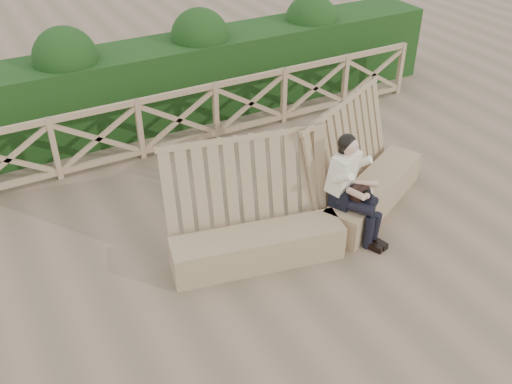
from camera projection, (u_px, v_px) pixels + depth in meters
ground at (280, 258)px, 7.73m from camera, size 60.00×60.00×0.00m
bench at (317, 207)px, 8.04m from camera, size 4.46×1.71×1.62m
woman at (351, 185)px, 7.75m from camera, size 0.64×1.00×1.56m
guardrail at (179, 120)px, 9.98m from camera, size 10.10×0.09×1.10m
hedge at (154, 85)px, 10.74m from camera, size 12.00×1.20×1.50m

